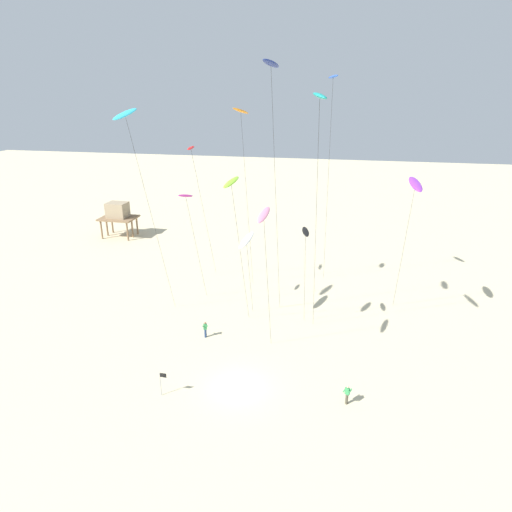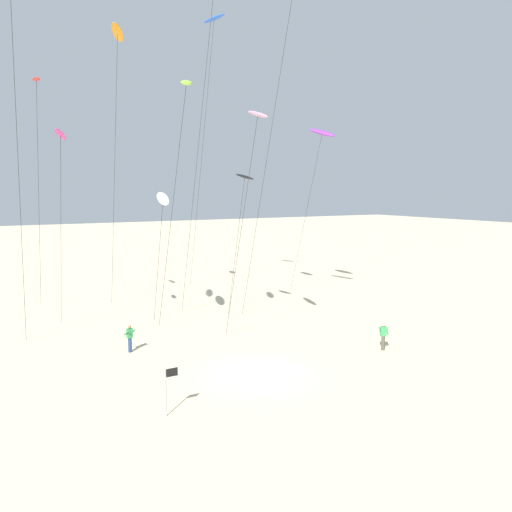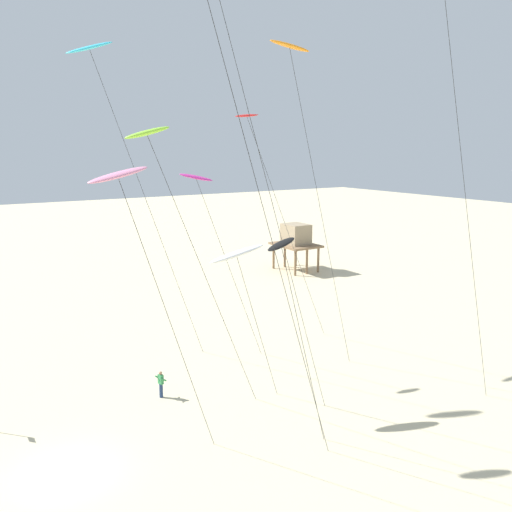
# 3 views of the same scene
# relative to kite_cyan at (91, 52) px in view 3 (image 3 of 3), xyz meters

# --- Properties ---
(ground_plane) EXTENTS (260.00, 260.00, 0.00)m
(ground_plane) POSITION_rel_kite_cyan_xyz_m (10.28, -5.27, -20.51)
(ground_plane) COLOR beige
(kite_cyan) EXTENTS (1.43, 8.62, 21.34)m
(kite_cyan) POSITION_rel_kite_cyan_xyz_m (0.00, 0.00, 0.00)
(kite_cyan) COLOR #33BFE0
(kite_cyan) RESTS_ON ground
(kite_orange) EXTENTS (1.58, 6.80, 21.13)m
(kite_orange) POSITION_rel_kite_cyan_xyz_m (7.16, 9.58, -0.09)
(kite_orange) COLOR orange
(kite_orange) RESTS_ON ground
(kite_black) EXTENTS (1.02, 3.78, 10.92)m
(kite_black) POSITION_rel_kite_cyan_xyz_m (14.39, 4.05, -10.07)
(kite_black) COLOR black
(kite_black) RESTS_ON ground
(kite_white) EXTENTS (1.38, 4.47, 9.67)m
(kite_white) POSITION_rel_kite_cyan_xyz_m (8.68, 4.97, -11.43)
(kite_white) COLOR white
(kite_white) RESTS_ON ground
(kite_magenta) EXTENTS (1.20, 6.13, 13.40)m
(kite_magenta) POSITION_rel_kite_cyan_xyz_m (2.53, 5.65, -7.72)
(kite_magenta) COLOR #D8339E
(kite_magenta) RESTS_ON ground
(kite_pink) EXTENTS (0.93, 5.67, 14.30)m
(kite_pink) POSITION_rel_kite_cyan_xyz_m (11.76, -2.54, -6.85)
(kite_pink) COLOR pink
(kite_pink) RESTS_ON ground
(kite_lime) EXTENTS (1.23, 7.46, 16.05)m
(kite_lime) POSITION_rel_kite_cyan_xyz_m (8.60, 0.08, -5.06)
(kite_lime) COLOR #8CD833
(kite_lime) RESTS_ON ground
(kite_red) EXTENTS (0.50, 8.26, 17.22)m
(kite_red) POSITION_rel_kite_cyan_xyz_m (1.74, 10.13, -4.09)
(kite_red) COLOR red
(kite_red) RESTS_ON ground
(kite_flyer_nearest) EXTENTS (0.65, 0.63, 1.67)m
(kite_flyer_nearest) POSITION_rel_kite_cyan_xyz_m (5.30, 1.55, -19.61)
(kite_flyer_nearest) COLOR navy
(kite_flyer_nearest) RESTS_ON ground
(stilt_house) EXTENTS (5.68, 4.28, 5.73)m
(stilt_house) POSITION_rel_kite_cyan_xyz_m (-18.28, 28.93, -16.45)
(stilt_house) COLOR #846647
(stilt_house) RESTS_ON ground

